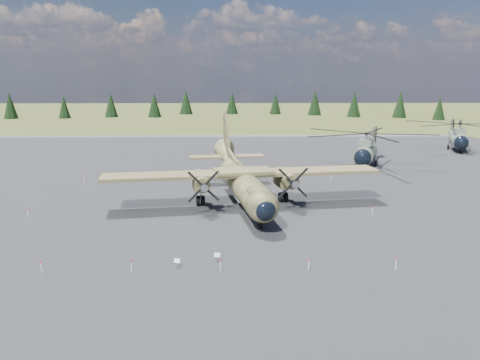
{
  "coord_description": "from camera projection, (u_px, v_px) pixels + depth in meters",
  "views": [
    {
      "loc": [
        2.57,
        -43.27,
        12.57
      ],
      "look_at": [
        3.72,
        2.0,
        3.09
      ],
      "focal_mm": 35.0,
      "sensor_mm": 36.0,
      "label": 1
    }
  ],
  "objects": [
    {
      "name": "barrier_fence",
      "position": [
        197.0,
        211.0,
        44.65
      ],
      "size": [
        33.12,
        29.62,
        0.85
      ],
      "color": "white",
      "rests_on": "ground"
    },
    {
      "name": "helicopter_mid",
      "position": [
        459.0,
        131.0,
        86.93
      ],
      "size": [
        26.25,
        26.28,
        5.25
      ],
      "rotation": [
        0.0,
        0.0,
        -0.33
      ],
      "color": "slate",
      "rests_on": "ground"
    },
    {
      "name": "info_placard_left",
      "position": [
        177.0,
        262.0,
        32.23
      ],
      "size": [
        0.46,
        0.29,
        0.67
      ],
      "rotation": [
        0.0,
        0.0,
        -0.28
      ],
      "color": "gray",
      "rests_on": "ground"
    },
    {
      "name": "helicopter_near",
      "position": [
        366.0,
        142.0,
        70.29
      ],
      "size": [
        26.91,
        26.91,
        5.25
      ],
      "rotation": [
        0.0,
        0.0,
        -0.39
      ],
      "color": "slate",
      "rests_on": "ground"
    },
    {
      "name": "ground",
      "position": [
        202.0,
        216.0,
        44.85
      ],
      "size": [
        500.0,
        500.0,
        0.0
      ],
      "primitive_type": "plane",
      "color": "#4F5526",
      "rests_on": "ground"
    },
    {
      "name": "info_placard_right",
      "position": [
        217.0,
        256.0,
        33.3
      ],
      "size": [
        0.44,
        0.21,
        0.68
      ],
      "rotation": [
        0.0,
        0.0,
        -0.07
      ],
      "color": "gray",
      "rests_on": "ground"
    },
    {
      "name": "apron",
      "position": [
        206.0,
        192.0,
        54.63
      ],
      "size": [
        120.0,
        120.0,
        0.04
      ],
      "primitive_type": "cube",
      "color": "#535357",
      "rests_on": "ground"
    },
    {
      "name": "treeline",
      "position": [
        200.0,
        165.0,
        44.77
      ],
      "size": [
        292.57,
        298.28,
        10.91
      ],
      "color": "black",
      "rests_on": "ground"
    },
    {
      "name": "transport_plane",
      "position": [
        242.0,
        178.0,
        49.3
      ],
      "size": [
        28.69,
        25.87,
        9.44
      ],
      "rotation": [
        0.0,
        0.0,
        0.15
      ],
      "color": "#353A1F",
      "rests_on": "ground"
    }
  ]
}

